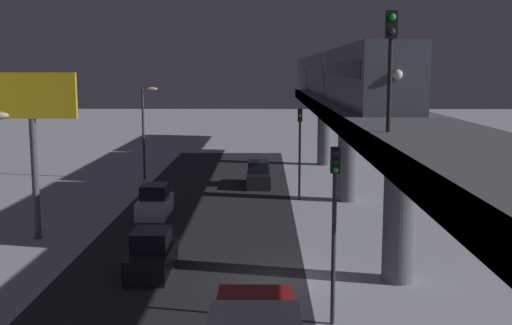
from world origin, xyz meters
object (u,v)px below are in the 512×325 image
at_px(sedan_black, 259,176).
at_px(traffic_light_mid, 300,140).
at_px(subway_train, 331,73).
at_px(commercial_billboard, 32,112).
at_px(rail_signal, 391,50).
at_px(sedan_white, 155,203).
at_px(traffic_light_near, 334,210).
at_px(sedan_black_2, 152,256).

distance_m(sedan_black, traffic_light_mid, 7.02).
xyz_separation_m(subway_train, commercial_billboard, (18.02, 22.40, -1.92)).
height_order(rail_signal, sedan_white, rail_signal).
distance_m(sedan_black, traffic_light_near, 27.49).
relative_size(subway_train, sedan_black_2, 13.42).
relative_size(subway_train, sedan_black, 11.81).
bearing_deg(rail_signal, sedan_black, -80.45).
distance_m(sedan_black_2, traffic_light_mid, 18.05).
height_order(sedan_white, commercial_billboard, commercial_billboard).
bearing_deg(sedan_black_2, traffic_light_near, 142.99).
height_order(rail_signal, commercial_billboard, rail_signal).
xyz_separation_m(sedan_white, traffic_light_near, (-9.30, 16.89, 3.40)).
height_order(sedan_black_2, commercial_billboard, commercial_billboard).
xyz_separation_m(subway_train, traffic_light_mid, (3.33, 12.05, -4.55)).
bearing_deg(sedan_white, commercial_billboard, 45.66).
height_order(sedan_black, sedan_white, same).
height_order(sedan_black, commercial_billboard, commercial_billboard).
distance_m(traffic_light_near, commercial_billboard, 18.77).
relative_size(subway_train, traffic_light_mid, 8.67).
bearing_deg(subway_train, sedan_black, 46.89).
bearing_deg(rail_signal, subway_train, -92.70).
distance_m(sedan_black_2, sedan_white, 11.38).
relative_size(sedan_black_2, traffic_light_near, 0.65).
bearing_deg(subway_train, sedan_white, 53.20).
distance_m(subway_train, commercial_billboard, 28.81).
height_order(subway_train, traffic_light_near, subway_train).
bearing_deg(commercial_billboard, sedan_black_2, 141.50).
xyz_separation_m(sedan_white, commercial_billboard, (5.39, 5.52, 6.03)).
height_order(sedan_black, traffic_light_mid, traffic_light_mid).
distance_m(rail_signal, traffic_light_mid, 22.81).
bearing_deg(sedan_white, traffic_light_near, 118.84).
xyz_separation_m(subway_train, sedan_black_2, (10.83, 28.12, -7.95)).
bearing_deg(subway_train, rail_signal, 87.30).
bearing_deg(sedan_white, sedan_black, -122.03).
bearing_deg(sedan_black, commercial_billboard, -126.83).
height_order(sedan_black_2, traffic_light_near, traffic_light_near).
bearing_deg(sedan_white, sedan_black_2, 99.10).
bearing_deg(traffic_light_near, traffic_light_mid, -90.00).
distance_m(subway_train, traffic_light_mid, 13.31).
relative_size(subway_train, commercial_billboard, 6.23).
relative_size(subway_train, sedan_white, 13.78).
height_order(sedan_black_2, sedan_white, same).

